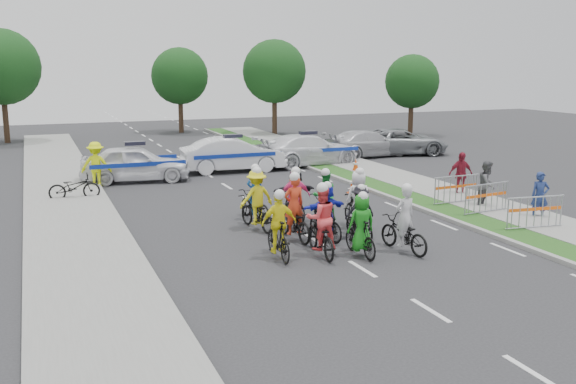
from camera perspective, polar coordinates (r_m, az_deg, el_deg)
name	(u,v)px	position (r m, az deg, el deg)	size (l,w,h in m)	color
ground	(362,269)	(16.49, 6.63, -6.82)	(90.00, 90.00, 0.00)	#28282B
curb_right	(422,209)	(23.17, 11.84, -1.51)	(0.20, 60.00, 0.12)	gray
grass_strip	(439,208)	(23.56, 13.25, -1.37)	(1.20, 60.00, 0.11)	#164516
sidewalk_right	(480,203)	(24.62, 16.69, -0.98)	(2.40, 60.00, 0.13)	gray
sidewalk_left	(79,243)	(19.43, -18.07, -4.31)	(3.00, 60.00, 0.13)	gray
rider_0	(404,229)	(17.96, 10.25, -3.28)	(0.94, 1.99, 1.95)	black
rider_1	(361,231)	(17.36, 6.49, -3.47)	(0.76, 1.72, 1.80)	black
rider_2	(321,229)	(17.34, 2.92, -3.27)	(0.91, 2.05, 2.03)	black
rider_3	(279,232)	(17.03, -0.84, -3.59)	(0.98, 1.83, 1.91)	black
rider_4	(359,217)	(19.09, 6.36, -2.24)	(0.93, 1.64, 1.67)	black
rider_5	(326,215)	(18.87, 3.39, -2.06)	(1.46, 1.74, 1.77)	black
rider_6	(293,217)	(18.87, 0.49, -2.28)	(0.85, 2.06, 2.05)	black
rider_7	(358,205)	(20.18, 6.23, -1.19)	(0.85, 1.90, 1.97)	black
rider_8	(324,204)	(20.55, 3.23, -1.09)	(0.83, 1.89, 1.88)	black
rider_9	(295,205)	(20.14, 0.60, -1.15)	(1.03, 1.93, 1.99)	black
rider_10	(256,205)	(20.04, -2.83, -1.19)	(1.21, 2.06, 2.01)	black
rider_11	(295,198)	(21.18, 0.64, -0.51)	(1.45, 1.73, 1.82)	black
rider_12	(255,201)	(21.32, -2.98, -0.83)	(0.96, 1.94, 1.90)	black
police_car_0	(136,163)	(29.00, -13.40, 2.49)	(1.90, 4.73, 1.61)	white
police_car_1	(233,155)	(30.95, -4.91, 3.33)	(1.73, 4.97, 1.64)	white
police_car_2	(308,150)	(32.75, 1.79, 3.77)	(2.24, 5.50, 1.60)	white
civilian_sedan	(367,144)	(36.01, 7.04, 4.29)	(2.07, 5.09, 1.48)	#BBBBC0
civilian_suv	(401,142)	(37.20, 10.00, 4.44)	(2.47, 5.35, 1.49)	gray
spectator_0	(540,196)	(22.86, 21.49, -0.33)	(0.59, 0.38, 1.61)	navy
spectator_1	(487,185)	(24.05, 17.28, 0.63)	(0.83, 0.65, 1.71)	#4F4F53
spectator_2	(461,174)	(25.96, 15.10, 1.54)	(1.02, 0.42, 1.74)	maroon
marshal_hiviz	(96,164)	(28.10, -16.70, 2.36)	(1.24, 0.71, 1.91)	#E9FF0D
barrier_0	(535,214)	(21.21, 21.07, -1.84)	(2.00, 0.50, 1.12)	#A5A8AD
barrier_1	(486,200)	(22.89, 17.20, -0.65)	(2.00, 0.50, 1.12)	#A5A8AD
barrier_2	(456,191)	(24.18, 14.70, 0.11)	(2.00, 0.50, 1.12)	#A5A8AD
cone_0	(353,185)	(25.82, 5.80, 0.63)	(0.40, 0.40, 0.70)	#F24C0C
cone_1	(356,166)	(30.65, 6.04, 2.33)	(0.40, 0.40, 0.70)	#F24C0C
parked_bike	(74,187)	(25.75, -18.47, 0.42)	(0.66, 1.89, 0.99)	black
tree_1	(274,72)	(46.76, -1.22, 10.65)	(4.55, 4.55, 6.82)	#382619
tree_2	(412,82)	(47.26, 10.97, 9.61)	(3.85, 3.85, 5.77)	#382619
tree_3	(1,67)	(45.75, -24.14, 10.11)	(4.90, 4.90, 7.35)	#382619
tree_4	(180,76)	(48.89, -9.61, 10.12)	(4.20, 4.20, 6.30)	#382619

